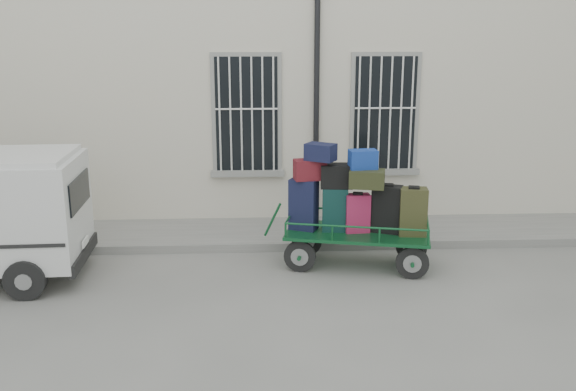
# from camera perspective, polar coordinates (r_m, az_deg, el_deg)

# --- Properties ---
(ground) EXTENTS (80.00, 80.00, 0.00)m
(ground) POSITION_cam_1_polar(r_m,az_deg,el_deg) (10.23, -1.41, -7.61)
(ground) COLOR slate
(ground) RESTS_ON ground
(building) EXTENTS (24.00, 5.15, 6.00)m
(building) POSITION_cam_1_polar(r_m,az_deg,el_deg) (14.98, -2.07, 11.34)
(building) COLOR beige
(building) RESTS_ON ground
(sidewalk) EXTENTS (24.00, 1.70, 0.15)m
(sidewalk) POSITION_cam_1_polar(r_m,az_deg,el_deg) (12.27, -1.70, -3.37)
(sidewalk) COLOR slate
(sidewalk) RESTS_ON ground
(luggage_cart) EXTENTS (2.81, 1.55, 2.07)m
(luggage_cart) POSITION_cam_1_polar(r_m,az_deg,el_deg) (10.58, 5.86, -1.07)
(luggage_cart) COLOR black
(luggage_cart) RESTS_ON ground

